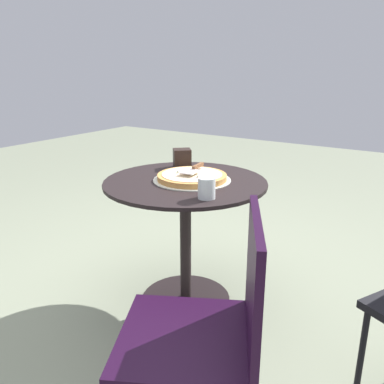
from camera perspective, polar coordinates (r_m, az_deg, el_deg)
name	(u,v)px	position (r m, az deg, el deg)	size (l,w,h in m)	color
ground_plane	(186,300)	(2.32, -0.88, -15.21)	(10.00, 10.00, 0.00)	gray
patio_table	(185,218)	(2.09, -0.95, -3.71)	(0.84, 0.84, 0.70)	black
pizza_on_tray	(192,177)	(2.03, 0.00, 2.15)	(0.40, 0.40, 0.05)	silver
pizza_server	(194,169)	(2.05, 0.26, 3.38)	(0.21, 0.09, 0.02)	silver
drinking_cup	(207,188)	(1.74, 2.12, 0.57)	(0.08, 0.08, 0.09)	white
napkin_dispenser	(182,158)	(2.29, -1.44, 4.87)	(0.10, 0.09, 0.11)	black
patio_chair_far	(212,323)	(1.30, 2.84, -18.23)	(0.58, 0.58, 0.85)	black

